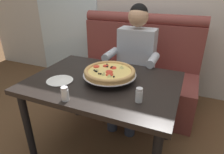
# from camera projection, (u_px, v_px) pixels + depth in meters

# --- Properties ---
(ground_plane) EXTENTS (16.00, 16.00, 0.00)m
(ground_plane) POSITION_uv_depth(u_px,v_px,m) (104.00, 147.00, 1.90)
(ground_plane) COLOR brown
(booth_bench) EXTENTS (1.53, 0.78, 1.13)m
(booth_bench) POSITION_uv_depth(u_px,v_px,m) (134.00, 75.00, 2.48)
(booth_bench) COLOR brown
(booth_bench) RESTS_ON ground_plane
(dining_table) EXTENTS (1.21, 0.88, 0.73)m
(dining_table) POSITION_uv_depth(u_px,v_px,m) (103.00, 90.00, 1.63)
(dining_table) COLOR black
(dining_table) RESTS_ON ground_plane
(diner_main) EXTENTS (0.54, 0.64, 1.27)m
(diner_main) POSITION_uv_depth(u_px,v_px,m) (134.00, 59.00, 2.11)
(diner_main) COLOR #2D3342
(diner_main) RESTS_ON ground_plane
(pizza) EXTENTS (0.43, 0.43, 0.11)m
(pizza) POSITION_uv_depth(u_px,v_px,m) (110.00, 72.00, 1.56)
(pizza) COLOR silver
(pizza) RESTS_ON dining_table
(shaker_pepper_flakes) EXTENTS (0.05, 0.05, 0.10)m
(shaker_pepper_flakes) POSITION_uv_depth(u_px,v_px,m) (139.00, 96.00, 1.28)
(shaker_pepper_flakes) COLOR white
(shaker_pepper_flakes) RESTS_ON dining_table
(shaker_parmesan) EXTENTS (0.05, 0.05, 0.10)m
(shaker_parmesan) POSITION_uv_depth(u_px,v_px,m) (65.00, 95.00, 1.29)
(shaker_parmesan) COLOR white
(shaker_parmesan) RESTS_ON dining_table
(plate_near_left) EXTENTS (0.21, 0.21, 0.02)m
(plate_near_left) POSITION_uv_depth(u_px,v_px,m) (60.00, 80.00, 1.57)
(plate_near_left) COLOR white
(plate_near_left) RESTS_ON dining_table
(patio_chair) EXTENTS (0.41, 0.41, 0.86)m
(patio_chair) POSITION_uv_depth(u_px,v_px,m) (94.00, 34.00, 4.08)
(patio_chair) COLOR black
(patio_chair) RESTS_ON ground_plane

